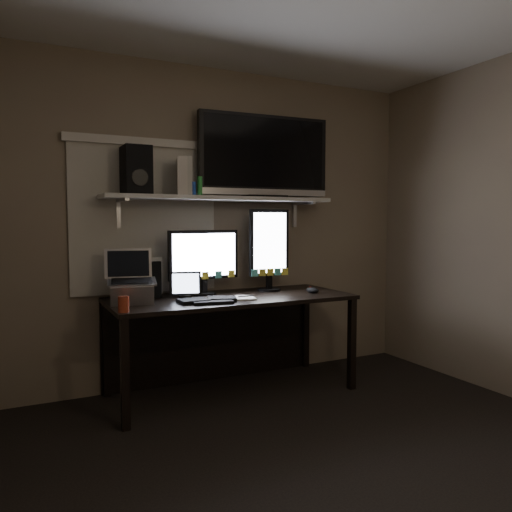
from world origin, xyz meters
TOP-DOWN VIEW (x-y plane):
  - floor at (0.00, 0.00)m, footprint 3.60×3.60m
  - back_wall at (0.00, 1.80)m, footprint 3.60×0.00m
  - window_blinds at (-0.55, 1.79)m, footprint 1.10×0.02m
  - desk at (0.00, 1.55)m, footprint 1.80×0.75m
  - wall_shelf at (0.00, 1.62)m, footprint 1.80×0.35m
  - monitor_landscape at (-0.15, 1.60)m, footprint 0.58×0.13m
  - monitor_portrait at (0.40, 1.58)m, footprint 0.34×0.08m
  - keyboard at (-0.24, 1.28)m, footprint 0.44×0.22m
  - mouse at (0.64, 1.31)m, footprint 0.09×0.13m
  - notepad at (0.05, 1.29)m, footprint 0.18×0.22m
  - tablet at (-0.34, 1.48)m, footprint 0.24×0.15m
  - file_sorter at (-0.59, 1.66)m, footprint 0.23×0.11m
  - laptop at (-0.73, 1.45)m, footprint 0.37×0.32m
  - cup at (-0.85, 1.13)m, footprint 0.07×0.07m
  - sticky_notes at (-0.20, 1.31)m, footprint 0.30×0.22m
  - tv at (0.39, 1.65)m, footprint 1.11×0.26m
  - game_console at (-0.31, 1.61)m, footprint 0.13×0.24m
  - speaker at (-0.65, 1.63)m, footprint 0.19×0.23m
  - bottles at (-0.24, 1.57)m, footprint 0.24×0.11m

SIDE VIEW (x-z plane):
  - floor at x=0.00m, z-range 0.00..0.00m
  - desk at x=0.00m, z-range 0.19..0.92m
  - sticky_notes at x=-0.20m, z-range 0.73..0.73m
  - notepad at x=0.05m, z-range 0.73..0.74m
  - keyboard at x=-0.24m, z-range 0.73..0.76m
  - mouse at x=0.64m, z-range 0.73..0.77m
  - cup at x=-0.85m, z-range 0.73..0.83m
  - tablet at x=-0.34m, z-range 0.73..0.93m
  - file_sorter at x=-0.59m, z-range 0.73..1.02m
  - laptop at x=-0.73m, z-range 0.73..1.09m
  - monitor_landscape at x=-0.15m, z-range 0.73..1.24m
  - monitor_portrait at x=0.40m, z-range 0.73..1.40m
  - back_wall at x=0.00m, z-range -0.55..3.05m
  - window_blinds at x=-0.55m, z-range 0.75..1.85m
  - wall_shelf at x=0.00m, z-range 1.45..1.48m
  - bottles at x=-0.24m, z-range 1.48..1.63m
  - game_console at x=-0.31m, z-range 1.48..1.76m
  - speaker at x=-0.65m, z-range 1.48..1.82m
  - tv at x=0.39m, z-range 1.48..2.14m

